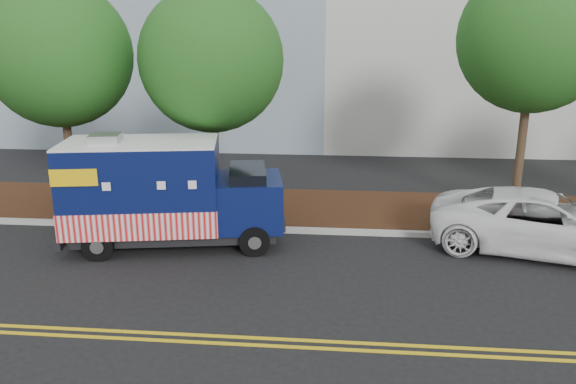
{
  "coord_description": "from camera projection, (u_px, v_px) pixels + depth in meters",
  "views": [
    {
      "loc": [
        2.72,
        -13.82,
        5.63
      ],
      "look_at": [
        1.38,
        0.6,
        1.45
      ],
      "focal_mm": 35.0,
      "sensor_mm": 36.0,
      "label": 1
    }
  ],
  "objects": [
    {
      "name": "ground",
      "position": [
        235.0,
        249.0,
        15.03
      ],
      "size": [
        120.0,
        120.0,
        0.0
      ],
      "primitive_type": "plane",
      "color": "black",
      "rests_on": "ground"
    },
    {
      "name": "centerline_far",
      "position": [
        189.0,
        342.0,
        10.53
      ],
      "size": [
        120.0,
        0.1,
        0.01
      ],
      "primitive_type": "cube",
      "color": "gold",
      "rests_on": "ground"
    },
    {
      "name": "tree_b",
      "position": [
        212.0,
        60.0,
        16.43
      ],
      "size": [
        4.26,
        4.26,
        6.93
      ],
      "color": "#38281C",
      "rests_on": "ground"
    },
    {
      "name": "mulch_strip",
      "position": [
        254.0,
        207.0,
        18.35
      ],
      "size": [
        120.0,
        4.0,
        0.15
      ],
      "primitive_type": "cube",
      "color": "black",
      "rests_on": "ground"
    },
    {
      "name": "curb",
      "position": [
        243.0,
        229.0,
        16.35
      ],
      "size": [
        120.0,
        0.18,
        0.15
      ],
      "primitive_type": "cube",
      "color": "#9E9E99",
      "rests_on": "ground"
    },
    {
      "name": "white_car",
      "position": [
        543.0,
        223.0,
        14.67
      ],
      "size": [
        6.21,
        4.06,
        1.59
      ],
      "primitive_type": "imported",
      "rotation": [
        0.0,
        0.0,
        1.3
      ],
      "color": "white",
      "rests_on": "ground"
    },
    {
      "name": "centerline_near",
      "position": [
        192.0,
        335.0,
        10.77
      ],
      "size": [
        120.0,
        0.1,
        0.01
      ],
      "primitive_type": "cube",
      "color": "gold",
      "rests_on": "ground"
    },
    {
      "name": "tree_a",
      "position": [
        59.0,
        55.0,
        16.83
      ],
      "size": [
        4.37,
        4.37,
        7.13
      ],
      "color": "#38281C",
      "rests_on": "ground"
    },
    {
      "name": "sign_post",
      "position": [
        94.0,
        184.0,
        16.87
      ],
      "size": [
        0.06,
        0.06,
        2.4
      ],
      "primitive_type": "cube",
      "color": "#473828",
      "rests_on": "ground"
    },
    {
      "name": "tree_c",
      "position": [
        534.0,
        38.0,
        16.3
      ],
      "size": [
        4.38,
        4.38,
        7.62
      ],
      "color": "#38281C",
      "rests_on": "ground"
    },
    {
      "name": "food_truck",
      "position": [
        163.0,
        196.0,
        14.96
      ],
      "size": [
        6.1,
        3.1,
        3.07
      ],
      "rotation": [
        0.0,
        0.0,
        0.17
      ],
      "color": "black",
      "rests_on": "ground"
    }
  ]
}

